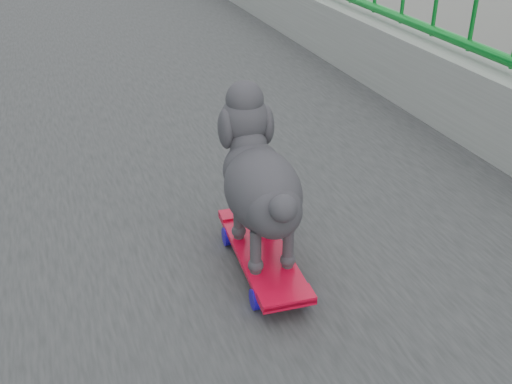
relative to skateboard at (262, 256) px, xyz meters
name	(u,v)px	position (x,y,z in m)	size (l,w,h in m)	color
skateboard	(262,256)	(0.00, 0.00, 0.00)	(0.17, 0.48, 0.06)	red
poodle	(260,179)	(0.00, 0.02, 0.22)	(0.21, 0.47, 0.39)	#2D2A2F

